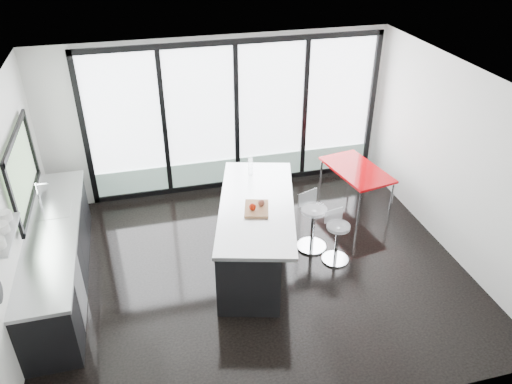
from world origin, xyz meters
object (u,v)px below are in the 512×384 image
object	(u,v)px
bar_stool_near	(337,243)
red_table	(355,186)
bar_stool_far	(313,228)
island	(251,232)

from	to	relation	value
bar_stool_near	red_table	world-z (taller)	red_table
bar_stool_far	red_table	distance (m)	1.54
island	red_table	size ratio (longest dim) A/B	2.02
bar_stool_near	red_table	distance (m)	1.68
island	bar_stool_near	size ratio (longest dim) A/B	4.15
bar_stool_near	bar_stool_far	xyz separation A→B (m)	(-0.24, 0.39, 0.04)
island	bar_stool_far	world-z (taller)	island
island	bar_stool_far	xyz separation A→B (m)	(0.98, 0.06, -0.15)
bar_stool_near	bar_stool_far	world-z (taller)	bar_stool_far
bar_stool_far	island	bearing A→B (deg)	162.53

